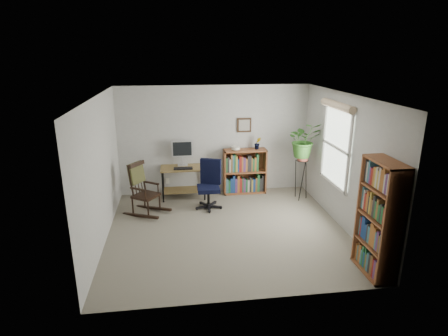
{
  "coord_description": "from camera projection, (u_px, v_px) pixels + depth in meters",
  "views": [
    {
      "loc": [
        -0.87,
        -6.04,
        3.09
      ],
      "look_at": [
        0.0,
        0.4,
        1.05
      ],
      "focal_mm": 30.0,
      "sensor_mm": 36.0,
      "label": 1
    }
  ],
  "objects": [
    {
      "name": "wall_left",
      "position": [
        100.0,
        172.0,
        6.12
      ],
      "size": [
        0.0,
        4.0,
        2.4
      ],
      "primitive_type": "cube",
      "color": "#B3B2AE",
      "rests_on": "ground"
    },
    {
      "name": "window",
      "position": [
        336.0,
        147.0,
        6.87
      ],
      "size": [
        0.12,
        1.2,
        1.5
      ],
      "primitive_type": null,
      "color": "silver",
      "rests_on": "wall_right"
    },
    {
      "name": "plant_stand",
      "position": [
        301.0,
        176.0,
        8.04
      ],
      "size": [
        0.33,
        0.33,
        1.02
      ],
      "primitive_type": null,
      "rotation": [
        0.0,
        0.0,
        -0.2
      ],
      "color": "black",
      "rests_on": "floor"
    },
    {
      "name": "keyboard",
      "position": [
        183.0,
        168.0,
        7.94
      ],
      "size": [
        0.4,
        0.15,
        0.02
      ],
      "primitive_type": "cube",
      "color": "black",
      "rests_on": "desk"
    },
    {
      "name": "monitor",
      "position": [
        182.0,
        153.0,
        8.1
      ],
      "size": [
        0.46,
        0.16,
        0.56
      ],
      "primitive_type": null,
      "color": "silver",
      "rests_on": "desk"
    },
    {
      "name": "rocking_chair",
      "position": [
        146.0,
        189.0,
        7.28
      ],
      "size": [
        1.05,
        0.97,
        1.05
      ],
      "primitive_type": null,
      "rotation": [
        0.0,
        0.0,
        0.96
      ],
      "color": "black",
      "rests_on": "floor"
    },
    {
      "name": "wall_front",
      "position": [
        251.0,
        215.0,
        4.49
      ],
      "size": [
        4.2,
        0.0,
        2.4
      ],
      "primitive_type": "cube",
      "color": "#B3B2AE",
      "rests_on": "ground"
    },
    {
      "name": "potted_plant_small",
      "position": [
        257.0,
        147.0,
        8.28
      ],
      "size": [
        0.13,
        0.24,
        0.11
      ],
      "primitive_type": "imported",
      "color": "#316623",
      "rests_on": "low_bookshelf"
    },
    {
      "name": "wall_right",
      "position": [
        344.0,
        162.0,
        6.65
      ],
      "size": [
        0.0,
        4.0,
        2.4
      ],
      "primitive_type": "cube",
      "color": "#B3B2AE",
      "rests_on": "ground"
    },
    {
      "name": "ceiling",
      "position": [
        227.0,
        96.0,
        6.03
      ],
      "size": [
        4.2,
        4.0,
        0.0
      ],
      "primitive_type": "cube",
      "color": "white",
      "rests_on": "ground"
    },
    {
      "name": "desk",
      "position": [
        184.0,
        182.0,
        8.16
      ],
      "size": [
        0.96,
        0.53,
        0.69
      ],
      "primitive_type": null,
      "color": "olive",
      "rests_on": "floor"
    },
    {
      "name": "framed_picture",
      "position": [
        244.0,
        125.0,
        8.23
      ],
      "size": [
        0.32,
        0.04,
        0.32
      ],
      "primitive_type": null,
      "color": "black",
      "rests_on": "wall_back"
    },
    {
      "name": "spider_plant",
      "position": [
        305.0,
        123.0,
        7.69
      ],
      "size": [
        1.69,
        1.88,
        1.47
      ],
      "primitive_type": "imported",
      "color": "#316623",
      "rests_on": "plant_stand"
    },
    {
      "name": "low_bookshelf",
      "position": [
        245.0,
        171.0,
        8.4
      ],
      "size": [
        0.95,
        0.32,
        1.01
      ],
      "primitive_type": null,
      "color": "brown",
      "rests_on": "floor"
    },
    {
      "name": "tall_bookshelf",
      "position": [
        379.0,
        219.0,
        5.22
      ],
      "size": [
        0.32,
        0.74,
        1.69
      ],
      "primitive_type": null,
      "color": "brown",
      "rests_on": "floor"
    },
    {
      "name": "office_chair",
      "position": [
        208.0,
        185.0,
        7.54
      ],
      "size": [
        0.71,
        0.71,
        1.01
      ],
      "primitive_type": null,
      "rotation": [
        0.0,
        0.0,
        -0.34
      ],
      "color": "black",
      "rests_on": "floor"
    },
    {
      "name": "wall_back",
      "position": [
        214.0,
        140.0,
        8.28
      ],
      "size": [
        4.2,
        0.0,
        2.4
      ],
      "primitive_type": "cube",
      "color": "#B3B2AE",
      "rests_on": "ground"
    },
    {
      "name": "floor",
      "position": [
        227.0,
        230.0,
        6.74
      ],
      "size": [
        4.2,
        4.0,
        0.0
      ],
      "primitive_type": "cube",
      "color": "gray",
      "rests_on": "ground"
    }
  ]
}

